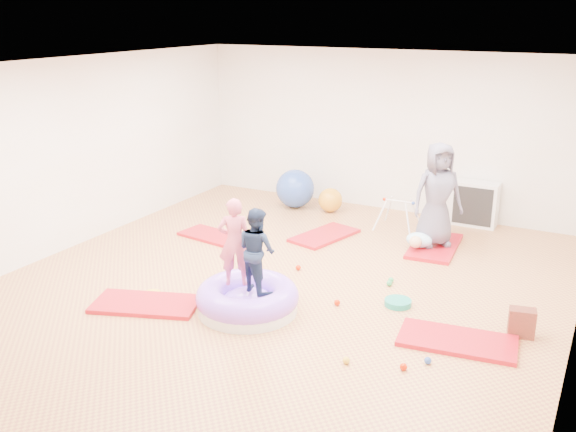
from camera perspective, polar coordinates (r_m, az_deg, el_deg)
The scene contains 19 objects.
room at distance 7.86m, azimuth -1.02°, elevation 2.88°, with size 7.01×8.01×2.81m.
gym_mat_front_left at distance 8.05m, azimuth -12.53°, elevation -7.64°, with size 1.26×0.63×0.05m, color #AC0F27.
gym_mat_mid_left at distance 10.21m, azimuth -6.67°, elevation -1.76°, with size 1.08×0.54×0.05m, color #AC0F27.
gym_mat_center_back at distance 10.17m, azimuth 3.25°, elevation -1.74°, with size 1.15×0.58×0.05m, color #AC0F27.
gym_mat_right at distance 7.28m, azimuth 14.80°, elevation -10.68°, with size 1.24×0.62×0.05m, color #AC0F27.
gym_mat_rear_right at distance 9.95m, azimuth 12.90°, elevation -2.63°, with size 1.30×0.65×0.05m, color #AC0F27.
inflatable_cushion at distance 7.70m, azimuth -3.62°, elevation -7.40°, with size 1.23×1.23×0.39m.
child_pink at distance 7.52m, azimuth -4.78°, elevation -1.96°, with size 0.39×0.26×1.07m, color #DC5870.
child_navy at distance 7.35m, azimuth -2.80°, elevation -2.68°, with size 0.49×0.38×1.01m, color #192642.
adult_caregiver at distance 9.72m, azimuth 13.15°, elevation 1.88°, with size 0.76×0.50×1.56m, color #595569.
infant at distance 9.71m, azimuth 11.51°, elevation -2.14°, with size 0.39×0.40×0.23m.
ball_pit_balls at distance 7.69m, azimuth 7.10°, elevation -8.48°, with size 2.36×2.23×0.08m.
exercise_ball_blue at distance 11.60m, azimuth 0.64°, elevation 2.45°, with size 0.69×0.69×0.69m, color #2B4CA7.
exercise_ball_orange at distance 11.40m, azimuth 3.79°, elevation 1.43°, with size 0.43×0.43×0.43m, color orange.
infant_play_gym at distance 10.55m, azimuth 9.77°, elevation 0.52°, with size 0.65×0.62×0.50m.
cube_shelf at distance 11.06m, azimuth 16.26°, elevation 1.06°, with size 0.74×0.36×0.74m.
balance_disc at distance 7.98m, azimuth 9.74°, elevation -7.60°, with size 0.33×0.33×0.07m, color #188977.
backpack at distance 7.57m, azimuth 20.06°, elevation -8.90°, with size 0.28×0.17×0.32m, color #AF3E24.
yellow_toy at distance 8.34m, azimuth -11.98°, elevation -6.74°, with size 0.21×0.21×0.03m, color yellow.
Camera 1 is at (3.67, -6.65, 3.44)m, focal length 40.00 mm.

